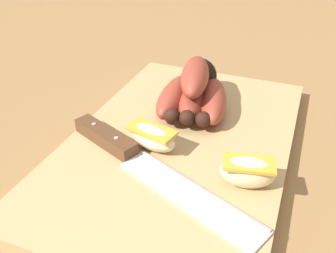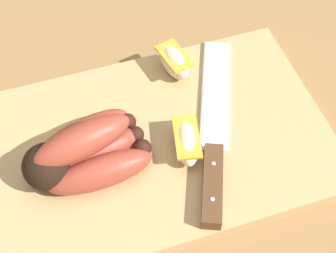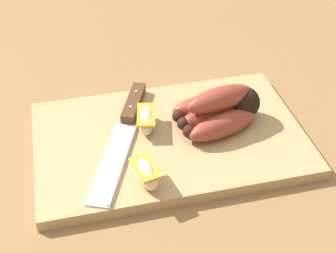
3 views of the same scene
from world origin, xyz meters
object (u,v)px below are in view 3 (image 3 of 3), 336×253
at_px(banana_bunch, 220,110).
at_px(chefs_knife, 128,122).
at_px(apple_wedge_middle, 146,173).
at_px(apple_wedge_near, 146,120).

height_order(banana_bunch, chefs_knife, banana_bunch).
distance_m(banana_bunch, apple_wedge_middle, 0.18).
xyz_separation_m(banana_bunch, apple_wedge_middle, (-0.14, -0.11, -0.01)).
xyz_separation_m(banana_bunch, chefs_knife, (-0.15, 0.03, -0.02)).
height_order(banana_bunch, apple_wedge_middle, banana_bunch).
bearing_deg(apple_wedge_middle, chefs_knife, 91.35).
xyz_separation_m(chefs_knife, apple_wedge_near, (0.03, -0.01, 0.01)).
xyz_separation_m(banana_bunch, apple_wedge_near, (-0.12, 0.02, -0.01)).
bearing_deg(banana_bunch, apple_wedge_near, 172.26).
distance_m(chefs_knife, apple_wedge_middle, 0.14).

